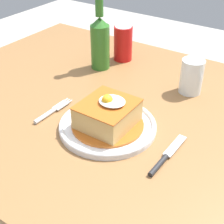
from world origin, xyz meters
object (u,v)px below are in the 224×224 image
Objects in this scene: fork at (50,112)px; soda_can at (123,43)px; knife at (163,159)px; drinking_glass at (191,79)px; beer_bottle_green at (100,40)px; main_plate at (108,126)px.

soda_can is at bearing 93.78° from fork.
knife is 0.34m from drinking_glass.
beer_bottle_green is 0.33m from drinking_glass.
main_plate is 0.37m from beer_bottle_green.
knife is (0.34, 0.00, 0.00)m from fork.
main_plate is 2.02× the size of soda_can.
fork and knife have the same top height.
main_plate is 0.31m from drinking_glass.
soda_can is at bearing 117.25° from main_plate.
soda_can is at bearing 73.92° from beer_bottle_green.
main_plate reaches higher than knife.
beer_bottle_green reaches higher than drinking_glass.
main_plate is 0.94× the size of beer_bottle_green.
beer_bottle_green is (-0.22, 0.28, 0.09)m from main_plate.
main_plate is at bearing 11.41° from fork.
knife is 0.52m from beer_bottle_green.
knife is at bearing -10.34° from main_plate.
soda_can reaches higher than drinking_glass.
knife is 0.56m from soda_can.
fork is 0.33m from beer_bottle_green.
soda_can is (-0.03, 0.41, 0.06)m from fork.
drinking_glass is at bearing 102.99° from knife.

